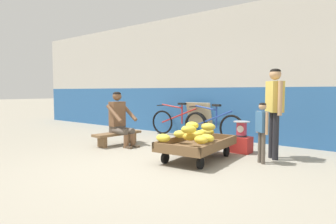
% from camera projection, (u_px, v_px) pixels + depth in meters
% --- Properties ---
extents(ground_plane, '(80.00, 80.00, 0.00)m').
position_uv_depth(ground_plane, '(147.00, 169.00, 4.33)').
color(ground_plane, gray).
extents(back_wall, '(16.00, 0.30, 3.11)m').
position_uv_depth(back_wall, '(243.00, 74.00, 6.78)').
color(back_wall, '#2D609E').
rests_on(back_wall, ground).
extents(banana_cart, '(0.97, 1.51, 0.36)m').
position_uv_depth(banana_cart, '(197.00, 146.00, 4.90)').
color(banana_cart, brown).
rests_on(banana_cart, ground).
extents(banana_pile, '(0.86, 1.25, 0.27)m').
position_uv_depth(banana_pile, '(195.00, 133.00, 4.80)').
color(banana_pile, gold).
rests_on(banana_pile, banana_cart).
extents(low_bench, '(0.39, 1.12, 0.27)m').
position_uv_depth(low_bench, '(117.00, 136.00, 6.25)').
color(low_bench, brown).
rests_on(low_bench, ground).
extents(vendor_seated, '(0.70, 0.51, 1.14)m').
position_uv_depth(vendor_seated, '(120.00, 119.00, 6.17)').
color(vendor_seated, brown).
rests_on(vendor_seated, ground).
extents(plastic_crate, '(0.36, 0.28, 0.30)m').
position_uv_depth(plastic_crate, '(241.00, 145.00, 5.47)').
color(plastic_crate, red).
rests_on(plastic_crate, ground).
extents(weighing_scale, '(0.30, 0.30, 0.29)m').
position_uv_depth(weighing_scale, '(242.00, 129.00, 5.45)').
color(weighing_scale, '#28282D').
rests_on(weighing_scale, plastic_crate).
extents(bicycle_near_left, '(1.66, 0.48, 0.86)m').
position_uv_depth(bicycle_near_left, '(178.00, 122.00, 7.53)').
color(bicycle_near_left, black).
rests_on(bicycle_near_left, ground).
extents(bicycle_far_left, '(1.66, 0.48, 0.86)m').
position_uv_depth(bicycle_far_left, '(213.00, 126.00, 6.76)').
color(bicycle_far_left, black).
rests_on(bicycle_far_left, ground).
extents(sign_board, '(0.70, 0.27, 0.87)m').
position_uv_depth(sign_board, '(200.00, 120.00, 7.37)').
color(sign_board, '#C6B289').
rests_on(sign_board, ground).
extents(customer_adult, '(0.36, 0.38, 1.53)m').
position_uv_depth(customer_adult, '(275.00, 103.00, 4.91)').
color(customer_adult, '#232328').
rests_on(customer_adult, ground).
extents(customer_child, '(0.25, 0.22, 0.97)m').
position_uv_depth(customer_child, '(262.00, 126.00, 4.63)').
color(customer_child, brown).
rests_on(customer_child, ground).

